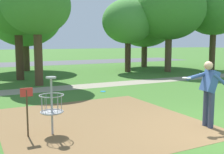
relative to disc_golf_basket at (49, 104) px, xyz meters
name	(u,v)px	position (x,y,z in m)	size (l,w,h in m)	color
ground_plane	(224,131)	(3.90, -1.74, -0.75)	(160.00, 160.00, 0.00)	#3D6B28
dirt_tee_pad	(98,121)	(1.48, 0.48, -0.75)	(5.17, 5.43, 0.01)	brown
disc_golf_basket	(49,104)	(0.00, 0.00, 0.00)	(0.98, 0.58, 1.39)	#9E9EA3
player_foreground_watching	(209,89)	(3.79, -1.29, 0.23)	(1.06, 0.62, 1.71)	#384260
frisbee_by_tee	(103,91)	(3.56, 4.53, -0.74)	(0.23, 0.23, 0.02)	#1E93DB
tree_near_left	(37,6)	(1.45, 7.61, 3.17)	(3.35, 3.35, 5.38)	#4C3823
tree_near_right	(145,20)	(12.04, 13.89, 3.32)	(5.52, 5.52, 6.43)	brown
tree_mid_center	(17,5)	(0.94, 10.21, 3.51)	(4.08, 4.08, 6.02)	#422D1E
tree_mid_right	(128,22)	(8.69, 11.08, 2.89)	(3.76, 3.76, 5.27)	#422D1E
tree_far_left	(214,10)	(15.45, 9.41, 3.92)	(4.66, 4.66, 6.68)	#4C3823
tree_far_center	(169,9)	(11.41, 9.83, 3.78)	(5.19, 5.19, 6.76)	brown
tree_far_right	(24,15)	(2.18, 15.15, 3.44)	(5.56, 5.56, 6.57)	#4C3823
parking_lot_strip	(32,64)	(3.90, 22.07, -0.75)	(36.00, 6.00, 0.01)	#4C4C51
gravel_path	(94,85)	(3.90, 6.31, -0.75)	(40.00, 1.42, 0.00)	gray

